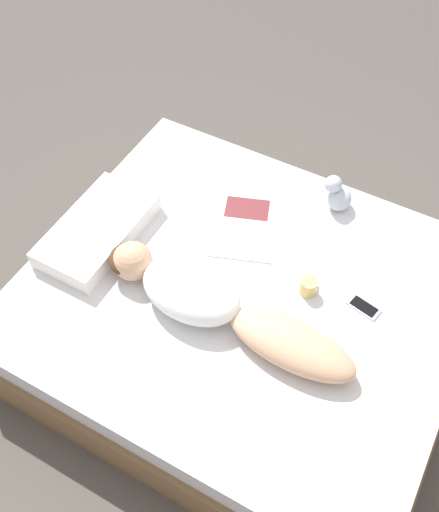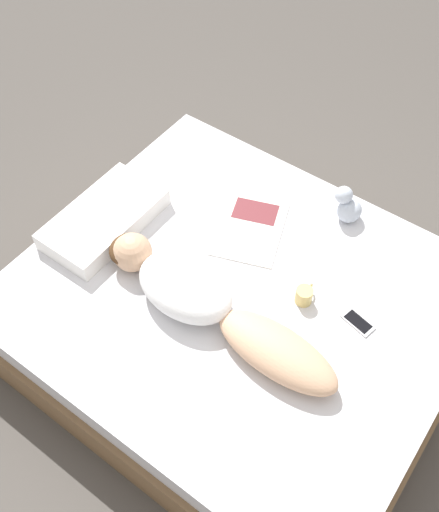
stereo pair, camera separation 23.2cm
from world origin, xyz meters
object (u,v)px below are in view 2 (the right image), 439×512
Objects in this scene: open_magazine at (250,227)px; cell_phone at (358,322)px; coffee_mug at (304,295)px; person at (204,300)px.

open_magazine and cell_phone have the same top height.
open_magazine is 3.29× the size of cell_phone.
coffee_mug is 0.28m from cell_phone.
person is at bearing 133.24° from cell_phone.
open_magazine is at bearing 88.09° from cell_phone.
person is 0.58m from open_magazine.
open_magazine is at bearing 63.82° from coffee_mug.
open_magazine is 4.64× the size of coffee_mug.
open_magazine is 0.53m from coffee_mug.
person is at bearing 133.40° from coffee_mug.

